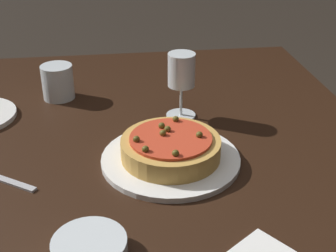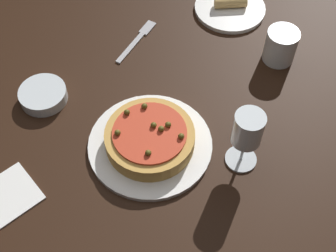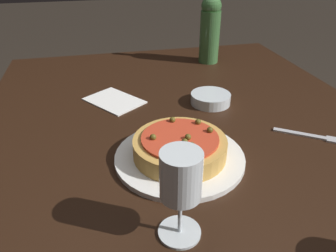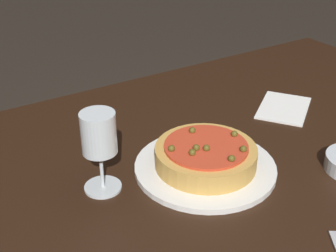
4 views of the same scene
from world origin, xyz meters
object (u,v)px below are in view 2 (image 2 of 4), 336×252
dining_table (125,145)px  side_bowl (43,95)px  dinner_plate (150,145)px  pizza (150,138)px  fork (138,39)px  water_cup (281,46)px  side_plate (230,8)px  wine_glass (247,131)px

dining_table → side_bowl: side_bowl is taller
dinner_plate → side_bowl: 0.30m
pizza → fork: (-0.01, 0.35, -0.03)m
water_cup → fork: size_ratio=0.57×
side_plate → fork: bearing=-159.8°
side_plate → side_bowl: bearing=-150.5°
dining_table → side_plate: (0.32, 0.40, 0.08)m
pizza → side_plate: size_ratio=1.00×
dinner_plate → wine_glass: 0.24m
dinner_plate → pizza: size_ratio=1.40×
water_cup → wine_glass: bearing=-116.5°
dinner_plate → fork: dinner_plate is taller
side_bowl → pizza: bearing=-32.3°
side_plate → dining_table: bearing=-129.0°
water_cup → fork: water_cup is taller
pizza → water_cup: size_ratio=2.25×
dining_table → dinner_plate: 0.11m
wine_glass → side_plate: 0.52m
dining_table → pizza: 0.14m
fork → side_plate: side_plate is taller
water_cup → side_bowl: (-0.61, -0.09, -0.03)m
wine_glass → dining_table: bearing=157.7°
pizza → side_plate: (0.26, 0.45, -0.03)m
dinner_plate → water_cup: (0.36, 0.25, 0.04)m
water_cup → side_bowl: bearing=-171.6°
dining_table → fork: fork is taller
water_cup → side_plate: size_ratio=0.45×
water_cup → side_plate: bearing=115.8°
dining_table → water_cup: (0.42, 0.20, 0.12)m
water_cup → dining_table: bearing=-154.8°
pizza → side_bowl: pizza is taller
dinner_plate → side_bowl: side_bowl is taller
pizza → side_plate: pizza is taller
side_bowl → dinner_plate: bearing=-32.3°
pizza → wine_glass: (0.20, -0.05, 0.08)m
dinner_plate → fork: bearing=92.0°
wine_glass → side_bowl: wine_glass is taller
dining_table → side_plate: 0.52m
dining_table → pizza: (0.06, -0.06, 0.11)m
dining_table → side_bowl: bearing=151.2°
side_bowl → water_cup: bearing=8.4°
wine_glass → side_plate: size_ratio=0.79×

